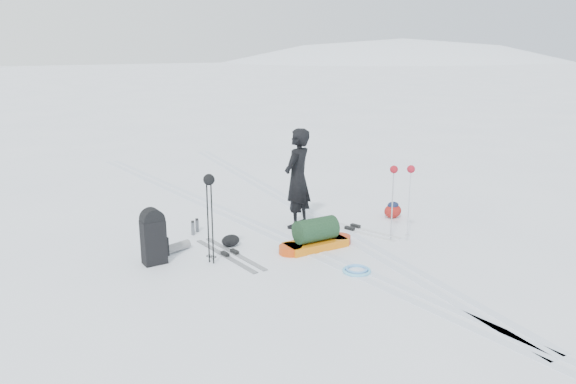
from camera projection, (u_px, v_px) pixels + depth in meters
name	position (u px, v px, depth m)	size (l,w,h in m)	color
ground	(290.00, 241.00, 10.08)	(200.00, 200.00, 0.00)	white
snow_hill_backdrop	(318.00, 371.00, 128.75)	(359.50, 192.00, 162.45)	white
ski_tracks	(292.00, 223.00, 11.12)	(3.38, 17.97, 0.01)	silver
skier	(297.00, 178.00, 10.67)	(0.70, 0.46, 1.92)	black
pulk_sled	(316.00, 237.00, 9.70)	(1.43, 0.50, 0.54)	orange
expedition_rucksack	(156.00, 237.00, 9.03)	(0.94, 0.59, 0.92)	black
ski_poles_black	(209.00, 191.00, 8.79)	(0.18, 0.20, 1.48)	black
ski_poles_silver	(402.00, 178.00, 9.83)	(0.41, 0.28, 1.39)	#ABADB2
touring_skis_grey	(230.00, 254.00, 9.43)	(0.40, 1.87, 0.07)	#93969B
touring_skis_white	(353.00, 228.00, 10.75)	(0.83, 1.97, 0.07)	silver
rope_coil	(357.00, 270.00, 8.74)	(0.54, 0.54, 0.05)	#61C2EC
small_daypack	(393.00, 210.00, 11.44)	(0.49, 0.46, 0.33)	maroon
thermos_pair	(195.00, 227.00, 10.50)	(0.22, 0.21, 0.27)	slate
stuff_sack	(231.00, 241.00, 9.83)	(0.38, 0.32, 0.21)	black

